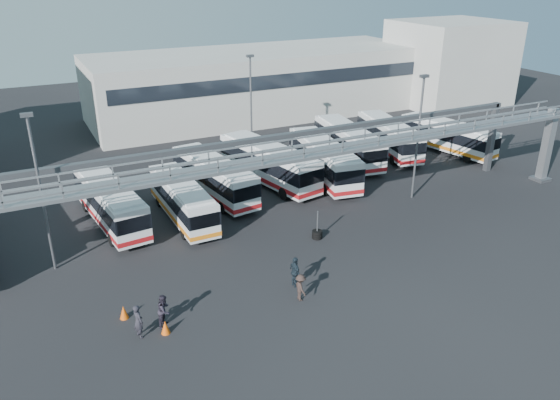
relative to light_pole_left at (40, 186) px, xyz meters
name	(u,v)px	position (x,y,z in m)	size (l,w,h in m)	color
ground	(333,269)	(16.00, -8.00, -5.73)	(140.00, 140.00, 0.00)	black
gantry	(292,161)	(16.00, -2.13, -0.22)	(51.40, 5.15, 7.10)	gray
warehouse	(258,83)	(28.00, 30.00, -1.73)	(42.00, 14.00, 8.00)	#9E9E99
building_right	(449,63)	(54.00, 24.00, -0.23)	(14.00, 12.00, 11.00)	#B2B2AD
light_pole_left	(40,186)	(0.00, 0.00, 0.00)	(0.70, 0.35, 10.21)	#4C4F54
light_pole_mid	(419,131)	(28.00, -1.00, 0.00)	(0.70, 0.35, 10.21)	#4C4F54
light_pole_back	(251,102)	(20.00, 14.00, 0.00)	(0.70, 0.35, 10.21)	#4C4F54
bus_2	(110,202)	(4.59, 5.04, -3.93)	(3.67, 10.93, 3.26)	silver
bus_3	(182,199)	(9.62, 3.45, -4.04)	(2.48, 10.07, 3.05)	silver
bus_4	(214,176)	(13.32, 6.61, -3.91)	(3.93, 11.03, 3.28)	silver
bus_5	(269,162)	(18.65, 7.27, -3.78)	(4.92, 11.91, 3.53)	silver
bus_6	(323,159)	(23.51, 6.01, -3.80)	(4.38, 11.73, 3.48)	silver
bus_7	(348,142)	(28.29, 9.34, -3.83)	(4.10, 11.52, 3.43)	silver
bus_8	(389,136)	(33.31, 9.43, -3.90)	(4.65, 11.17, 3.31)	silver
bus_9	(448,135)	(38.89, 6.99, -3.95)	(4.34, 10.84, 3.21)	silver
pedestrian_a	(138,321)	(3.24, -9.39, -4.76)	(0.70, 0.46, 1.93)	black
pedestrian_b	(164,310)	(4.72, -9.04, -4.78)	(0.92, 0.72, 1.90)	black
pedestrian_c	(301,287)	(12.43, -10.15, -4.90)	(1.08, 0.62, 1.66)	#2D211E
pedestrian_d	(295,272)	(12.83, -8.72, -4.74)	(1.15, 0.48, 1.97)	#19242D
cone_left	(165,327)	(4.54, -9.73, -5.34)	(0.48, 0.48, 0.77)	#D9500C
cone_right	(124,312)	(2.85, -7.40, -5.34)	(0.49, 0.49, 0.78)	#D9500C
tire_stack	(317,234)	(17.18, -3.87, -5.37)	(0.74, 0.74, 2.13)	black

